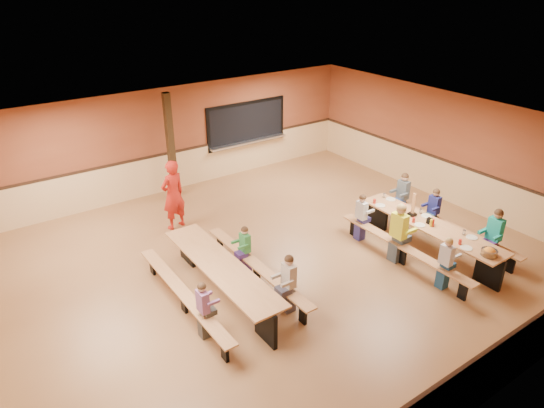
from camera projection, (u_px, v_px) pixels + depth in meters
ground at (268, 264)px, 10.74m from camera, size 12.00×12.00×0.00m
room_envelope at (268, 237)px, 10.43m from camera, size 12.04×10.04×3.02m
kitchen_pass_through at (247, 126)px, 15.07m from camera, size 2.78×0.28×1.38m
structural_post at (171, 147)px, 13.22m from camera, size 0.18×0.18×3.00m
cafeteria_table_main at (429, 232)px, 10.96m from camera, size 1.91×3.70×0.74m
cafeteria_table_second at (221, 274)px, 9.47m from camera, size 1.91×3.70×0.74m
seated_child_white_left at (445, 263)px, 9.73m from camera, size 0.34×0.28×1.14m
seated_adult_yellow at (398, 233)px, 10.60m from camera, size 0.45×0.37×1.37m
seated_child_grey_left at (361, 218)px, 11.49m from camera, size 0.34×0.28×1.16m
seated_child_teal_right at (493, 237)px, 10.55m from camera, size 0.41×0.33×1.29m
seated_child_navy_right at (433, 212)px, 11.76m from camera, size 0.35×0.29×1.17m
seated_child_char_right at (402, 196)px, 12.46m from camera, size 0.38×0.31×1.24m
seated_child_purple_sec at (203, 310)px, 8.41m from camera, size 0.33×0.27×1.12m
seated_child_green_sec at (245, 251)px, 10.20m from camera, size 0.32×0.26×1.11m
seated_child_tan_sec at (289, 284)px, 9.05m from camera, size 0.37×0.30×1.21m
standing_woman at (173, 195)px, 11.89m from camera, size 0.73×0.57×1.79m
punch_pitcher at (402, 209)px, 11.31m from camera, size 0.16×0.16×0.22m
chip_bowl at (489, 252)px, 9.66m from camera, size 0.32×0.32×0.15m
napkin_dispenser at (430, 221)px, 10.85m from camera, size 0.10×0.14×0.13m
condiment_mustard at (431, 223)px, 10.73m from camera, size 0.06×0.06×0.17m
condiment_ketchup at (433, 223)px, 10.74m from camera, size 0.06×0.06×0.17m
table_paddle at (413, 210)px, 11.18m from camera, size 0.16×0.16×0.56m
place_settings at (431, 222)px, 10.84m from camera, size 0.65×3.30×0.11m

